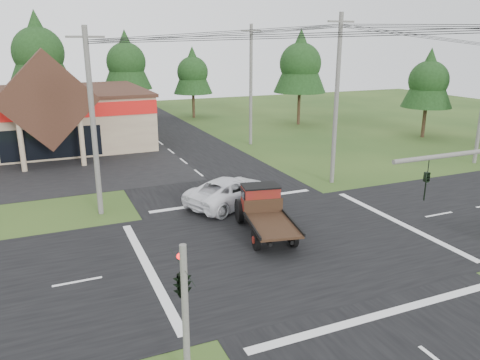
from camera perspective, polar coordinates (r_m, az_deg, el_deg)
ground at (r=23.68m, az=5.80°, el=-7.66°), size 120.00×120.00×0.00m
road_ns at (r=23.67m, az=5.80°, el=-7.64°), size 12.00×120.00×0.02m
road_ew at (r=23.67m, az=5.81°, el=-7.63°), size 120.00×12.00×0.02m
traffic_signal_corner at (r=13.40m, az=-7.08°, el=-10.96°), size 0.53×2.48×4.40m
utility_pole_nw at (r=27.26m, az=-17.49°, el=6.75°), size 2.00×0.30×10.50m
utility_pole_ne at (r=32.87m, az=11.68°, el=9.62°), size 2.00×0.30×11.50m
utility_pole_n at (r=45.03m, az=1.33°, el=11.56°), size 2.00×0.30×11.20m
tree_row_c at (r=59.80m, az=-23.41°, el=14.36°), size 7.28×7.28×13.13m
tree_row_d at (r=61.76m, az=-13.73°, el=14.00°), size 6.16×6.16×11.11m
tree_row_e at (r=61.79m, az=-5.81°, el=13.12°), size 5.04×5.04×9.09m
tree_side_ne at (r=56.63m, az=7.38°, el=14.12°), size 6.16×6.16×11.11m
tree_side_e_near at (r=52.07m, az=22.03°, el=11.39°), size 5.04×5.04×9.09m
antique_flatbed_truck at (r=24.11m, az=3.19°, el=-4.05°), size 3.25×6.06×2.40m
white_pickup at (r=28.60m, az=-1.01°, el=-1.39°), size 6.84×5.14×1.73m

